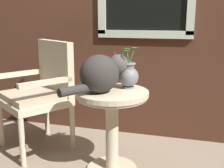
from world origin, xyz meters
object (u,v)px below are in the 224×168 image
wicker_side_table (112,116)px  wicker_chair (41,90)px  cat (101,73)px  pewter_vase_with_ivy (129,75)px

wicker_side_table → wicker_chair: 0.77m
wicker_chair → cat: size_ratio=1.83×
wicker_side_table → cat: (-0.06, -0.05, 0.32)m
pewter_vase_with_ivy → cat: bearing=-133.9°
wicker_chair → cat: (0.66, -0.31, 0.24)m
cat → pewter_vase_with_ivy: bearing=46.1°
pewter_vase_with_ivy → wicker_side_table: bearing=-129.6°
wicker_chair → pewter_vase_with_ivy: wicker_chair is taller
wicker_chair → cat: 0.76m
wicker_side_table → pewter_vase_with_ivy: (0.09, 0.11, 0.29)m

